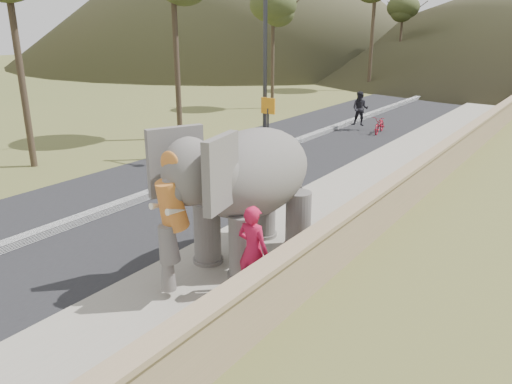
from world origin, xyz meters
TOP-DOWN VIEW (x-y plane):
  - ground at (0.00, 0.00)m, footprint 160.00×160.00m
  - road at (-5.00, 10.00)m, footprint 7.00×120.00m
  - median at (-5.00, 10.00)m, footprint 0.35×120.00m
  - walkway at (0.00, 10.00)m, footprint 3.00×120.00m
  - parapet at (1.65, 10.00)m, footprint 0.30×120.00m
  - lamppost at (-4.69, 12.66)m, footprint 1.76×0.36m
  - signboard at (-4.50, 12.13)m, footprint 0.60×0.08m
  - elephant_and_man at (0.02, 4.75)m, footprint 2.51×4.28m
  - motorcyclist at (-3.44, 19.40)m, footprint 1.90×1.64m
  - trees at (-0.45, 27.40)m, footprint 48.83×41.27m

SIDE VIEW (x-z plane):
  - ground at x=0.00m, z-range 0.00..0.00m
  - road at x=-5.00m, z-range 0.00..0.03m
  - walkway at x=0.00m, z-range 0.00..0.15m
  - median at x=-5.00m, z-range 0.00..0.22m
  - parapet at x=1.65m, z-range 0.00..1.10m
  - motorcyclist at x=-3.44m, z-range -0.18..1.74m
  - elephant_and_man at x=0.02m, z-range 0.14..3.10m
  - signboard at x=-4.50m, z-range 0.44..2.84m
  - trees at x=-0.45m, z-range -0.84..9.01m
  - lamppost at x=-4.69m, z-range 0.87..8.87m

